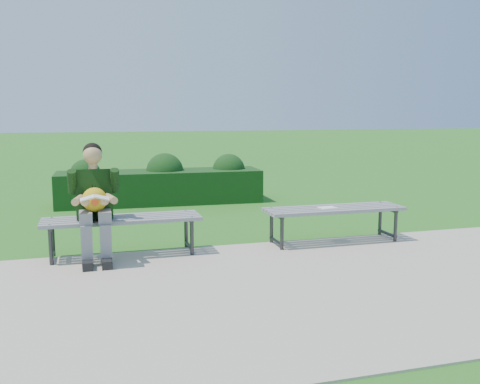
{
  "coord_description": "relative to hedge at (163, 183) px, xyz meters",
  "views": [
    {
      "loc": [
        -1.61,
        -6.33,
        1.68
      ],
      "look_at": [
        0.18,
        -0.09,
        0.7
      ],
      "focal_mm": 40.0,
      "sensor_mm": 36.0,
      "label": 1
    }
  ],
  "objects": [
    {
      "name": "paper_sheet",
      "position": [
        1.58,
        -3.72,
        0.1
      ],
      "size": [
        0.23,
        0.18,
        0.01
      ],
      "color": "white",
      "rests_on": "bench_right"
    },
    {
      "name": "seated_boy",
      "position": [
        -1.27,
        -3.73,
        0.34
      ],
      "size": [
        0.56,
        0.76,
        1.31
      ],
      "color": "slate",
      "rests_on": "walkway"
    },
    {
      "name": "walkway",
      "position": [
        0.28,
        -5.25,
        -0.36
      ],
      "size": [
        30.0,
        3.5,
        0.02
      ],
      "color": "#B7B29D",
      "rests_on": "ground"
    },
    {
      "name": "hedge",
      "position": [
        0.0,
        0.0,
        0.0
      ],
      "size": [
        3.74,
        1.06,
        0.92
      ],
      "color": "#144018",
      "rests_on": "ground"
    },
    {
      "name": "bench_left",
      "position": [
        -0.97,
        -3.64,
        0.04
      ],
      "size": [
        1.8,
        0.5,
        0.46
      ],
      "color": "slate",
      "rests_on": "walkway"
    },
    {
      "name": "ground",
      "position": [
        0.28,
        -3.5,
        -0.37
      ],
      "size": [
        80.0,
        80.0,
        0.0
      ],
      "color": "#257722",
      "rests_on": "ground"
    },
    {
      "name": "bench_right",
      "position": [
        1.68,
        -3.72,
        0.04
      ],
      "size": [
        1.8,
        0.5,
        0.46
      ],
      "color": "slate",
      "rests_on": "walkway"
    }
  ]
}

